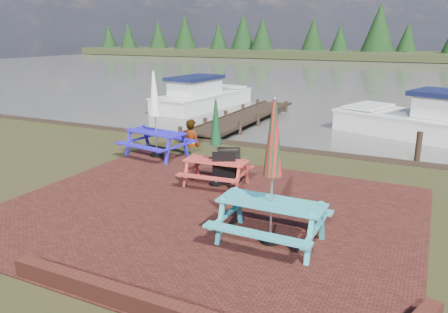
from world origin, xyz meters
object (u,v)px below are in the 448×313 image
picnic_table_teal (272,195)px  jetty (244,117)px  picnic_table_blue (156,128)px  boat_jetty (202,98)px  chalkboard (226,167)px  boat_near (441,124)px  picnic_table_red (216,156)px  person (191,120)px

picnic_table_teal → jetty: size_ratio=0.30×
picnic_table_blue → jetty: bearing=98.9°
boat_jetty → jetty: bearing=-31.9°
picnic_table_blue → chalkboard: (3.17, -1.46, -0.46)m
picnic_table_teal → boat_near: 11.78m
chalkboard → boat_jetty: 13.32m
jetty → boat_jetty: 4.81m
picnic_table_red → boat_near: size_ratio=0.27×
picnic_table_teal → picnic_table_blue: size_ratio=1.01×
chalkboard → boat_jetty: (-6.91, 11.39, -0.10)m
boat_jetty → boat_near: bearing=-6.1°
chalkboard → boat_near: 10.13m
picnic_table_red → boat_near: (5.20, 9.00, -0.36)m
chalkboard → boat_jetty: bearing=94.6°
picnic_table_red → picnic_table_blue: bearing=146.0°
picnic_table_red → chalkboard: size_ratio=2.37×
picnic_table_red → person: (-2.63, 3.31, 0.15)m
picnic_table_teal → chalkboard: (-2.16, 2.61, -0.46)m
boat_near → jetty: bearing=112.1°
jetty → chalkboard: bearing=-69.7°
jetty → boat_jetty: size_ratio=1.29×
chalkboard → person: 4.24m
chalkboard → person: size_ratio=0.50×
chalkboard → jetty: chalkboard is taller
boat_jetty → person: 9.24m
picnic_table_teal → picnic_table_red: picnic_table_teal is taller
person → boat_near: bearing=-129.9°
picnic_table_teal → chalkboard: 3.42m
chalkboard → picnic_table_teal: bearing=-77.0°
picnic_table_teal → boat_near: size_ratio=0.33×
picnic_table_teal → chalkboard: picnic_table_teal is taller
jetty → boat_near: boat_near is taller
picnic_table_blue → boat_near: size_ratio=0.33×
jetty → boat_jetty: (-3.78, 2.96, 0.28)m
picnic_table_teal → chalkboard: bearing=130.1°
picnic_table_red → picnic_table_blue: (-2.96, 1.65, 0.16)m
picnic_table_teal → person: bearing=131.5°
jetty → person: bearing=-86.9°
picnic_table_blue → jetty: (0.04, 6.98, -0.83)m
picnic_table_teal → jetty: bearing=116.0°
person → chalkboard: bearing=146.4°
boat_jetty → boat_near: (11.90, -2.58, 0.03)m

